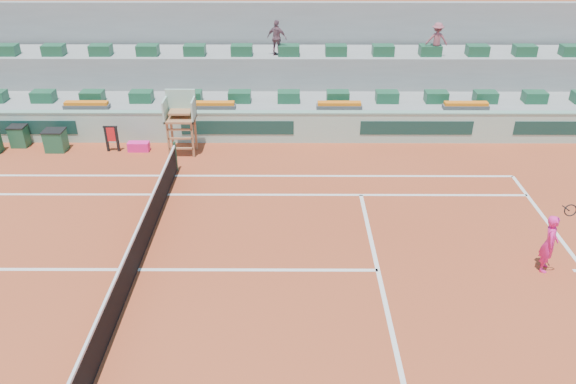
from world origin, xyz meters
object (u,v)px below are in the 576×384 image
object	(u,v)px
umpire_chair	(181,114)
drink_cooler_a	(56,140)
player_bag	(139,147)
tennis_player	(550,243)

from	to	relation	value
umpire_chair	drink_cooler_a	bearing A→B (deg)	178.59
umpire_chair	drink_cooler_a	world-z (taller)	umpire_chair
player_bag	tennis_player	distance (m)	14.65
player_bag	umpire_chair	world-z (taller)	umpire_chair
drink_cooler_a	tennis_player	size ratio (longest dim) A/B	0.37
player_bag	drink_cooler_a	xyz separation A→B (m)	(-3.16, 0.03, 0.24)
player_bag	tennis_player	world-z (taller)	tennis_player
tennis_player	drink_cooler_a	bearing A→B (deg)	154.42
player_bag	tennis_player	xyz separation A→B (m)	(12.56, -7.50, 0.65)
drink_cooler_a	player_bag	bearing A→B (deg)	-0.48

